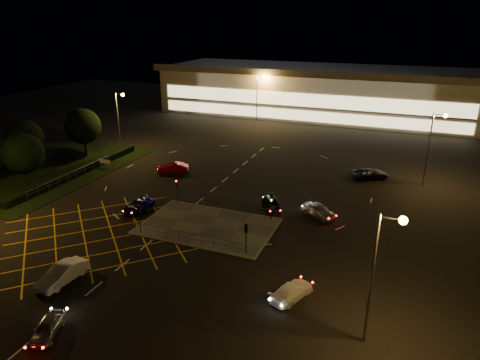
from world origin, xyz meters
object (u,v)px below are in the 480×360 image
at_px(signal_ne, 272,201).
at_px(car_approach_white, 292,291).
at_px(car_left_blue, 138,206).
at_px(car_far_dkgrey, 272,204).
at_px(signal_se, 246,233).
at_px(car_queue_white, 63,274).
at_px(car_near_silver, 47,328).
at_px(car_right_silver, 319,210).
at_px(signal_nw, 177,187).
at_px(car_circ_red, 173,168).
at_px(car_east_grey, 370,174).
at_px(signal_sw, 139,213).

distance_m(signal_ne, car_approach_white, 14.39).
xyz_separation_m(car_left_blue, car_far_dkgrey, (14.62, 6.27, -0.00)).
xyz_separation_m(signal_se, car_far_dkgrey, (-0.88, 10.99, -1.73)).
xyz_separation_m(signal_ne, car_approach_white, (5.90, -13.02, -1.74)).
bearing_deg(car_queue_white, car_near_silver, -51.77).
bearing_deg(car_right_silver, signal_ne, 155.63).
xyz_separation_m(signal_ne, car_right_silver, (4.80, 3.11, -1.63)).
relative_size(signal_ne, car_near_silver, 0.87).
distance_m(signal_nw, car_queue_white, 18.19).
bearing_deg(signal_nw, car_far_dkgrey, 15.13).
distance_m(car_left_blue, car_right_silver, 21.28).
xyz_separation_m(car_queue_white, car_circ_red, (-5.24, 28.05, -0.05)).
bearing_deg(car_approach_white, car_queue_white, 36.90).
height_order(car_left_blue, car_circ_red, car_circ_red).
bearing_deg(signal_nw, signal_se, -33.65).
bearing_deg(signal_se, car_left_blue, -16.96).
height_order(car_left_blue, car_east_grey, car_east_grey).
xyz_separation_m(car_far_dkgrey, car_circ_red, (-17.49, 6.96, 0.10)).
bearing_deg(car_far_dkgrey, signal_sw, -164.21).
xyz_separation_m(signal_nw, car_queue_white, (-1.14, -18.09, -1.58)).
bearing_deg(signal_sw, signal_nw, -90.00).
bearing_deg(signal_ne, signal_nw, 180.00).
distance_m(signal_ne, car_left_blue, 15.93).
distance_m(signal_sw, car_left_blue, 6.13).
distance_m(car_near_silver, car_right_silver, 30.33).
bearing_deg(car_east_grey, car_circ_red, 73.60).
relative_size(signal_sw, signal_se, 1.00).
bearing_deg(car_east_grey, signal_se, 128.33).
bearing_deg(car_approach_white, car_right_silver, -64.11).
xyz_separation_m(car_left_blue, car_circ_red, (-2.87, 13.23, 0.10)).
xyz_separation_m(car_far_dkgrey, car_right_silver, (5.68, 0.10, 0.10)).
relative_size(car_queue_white, car_right_silver, 1.11).
relative_size(car_near_silver, car_approach_white, 0.83).
bearing_deg(signal_ne, car_far_dkgrey, 106.37).
distance_m(car_right_silver, car_east_grey, 15.38).
distance_m(signal_ne, car_queue_white, 22.41).
xyz_separation_m(signal_nw, car_east_grey, (20.94, 17.92, -1.63)).
distance_m(signal_nw, car_circ_red, 11.94).
distance_m(car_queue_white, car_far_dkgrey, 24.39).
xyz_separation_m(signal_se, car_east_grey, (8.94, 25.90, -1.63)).
distance_m(signal_se, car_circ_red, 25.74).
bearing_deg(signal_ne, car_queue_white, -125.99).
height_order(car_right_silver, car_circ_red, car_circ_red).
xyz_separation_m(signal_sw, car_near_silver, (2.67, -15.74, -1.75)).
bearing_deg(car_right_silver, car_far_dkgrey, 123.73).
distance_m(car_left_blue, car_east_grey, 32.34).
distance_m(signal_sw, car_near_silver, 16.06).
distance_m(car_far_dkgrey, car_right_silver, 5.68).
distance_m(signal_se, car_queue_white, 16.64).
xyz_separation_m(car_near_silver, car_right_silver, (14.13, 26.83, 0.12)).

